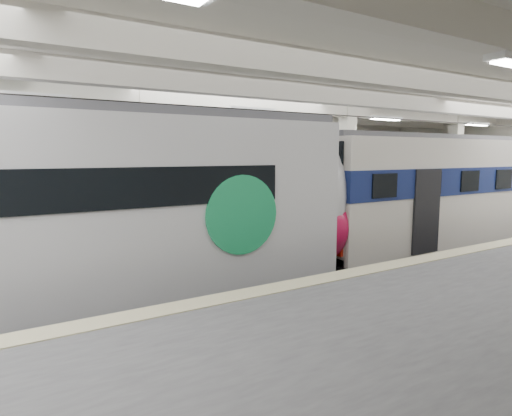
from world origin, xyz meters
TOP-DOWN VIEW (x-y plane):
  - station_hall at (0.00, -1.74)m, footprint 36.00×24.00m
  - modern_emu at (-4.66, -0.00)m, footprint 14.16×2.92m
  - older_rer at (7.21, 0.00)m, footprint 12.66×2.80m
  - far_train at (-6.55, 5.50)m, footprint 15.08×3.63m

SIDE VIEW (x-z plane):
  - older_rer at x=7.21m, z-range 0.10..4.32m
  - modern_emu at x=-4.66m, z-range -0.04..4.51m
  - far_train at x=-6.55m, z-range 0.08..4.82m
  - station_hall at x=0.00m, z-range 0.37..6.12m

